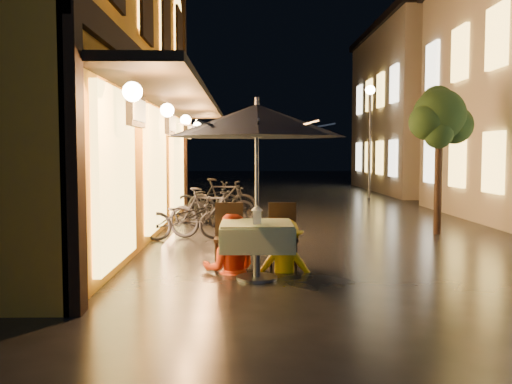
{
  "coord_description": "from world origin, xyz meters",
  "views": [
    {
      "loc": [
        -1.64,
        -7.39,
        1.73
      ],
      "look_at": [
        -1.5,
        0.87,
        1.15
      ],
      "focal_mm": 40.0,
      "sensor_mm": 36.0,
      "label": 1
    }
  ],
  "objects_px": {
    "patio_umbrella": "(257,121)",
    "person_yellow": "(285,221)",
    "person_orange": "(230,215)",
    "table_lantern": "(257,214)",
    "cafe_table": "(257,236)",
    "bicycle_0": "(185,218)"
  },
  "relations": [
    {
      "from": "person_orange",
      "to": "person_yellow",
      "type": "height_order",
      "value": "person_orange"
    },
    {
      "from": "table_lantern",
      "to": "person_yellow",
      "type": "relative_size",
      "value": 0.17
    },
    {
      "from": "person_yellow",
      "to": "cafe_table",
      "type": "bearing_deg",
      "value": 58.87
    },
    {
      "from": "patio_umbrella",
      "to": "table_lantern",
      "type": "height_order",
      "value": "patio_umbrella"
    },
    {
      "from": "person_orange",
      "to": "bicycle_0",
      "type": "bearing_deg",
      "value": -71.91
    },
    {
      "from": "table_lantern",
      "to": "bicycle_0",
      "type": "xyz_separation_m",
      "value": [
        -1.34,
        3.69,
        -0.48
      ]
    },
    {
      "from": "table_lantern",
      "to": "bicycle_0",
      "type": "relative_size",
      "value": 0.15
    },
    {
      "from": "patio_umbrella",
      "to": "person_orange",
      "type": "relative_size",
      "value": 1.49
    },
    {
      "from": "patio_umbrella",
      "to": "person_orange",
      "type": "height_order",
      "value": "patio_umbrella"
    },
    {
      "from": "person_yellow",
      "to": "bicycle_0",
      "type": "xyz_separation_m",
      "value": [
        -1.76,
        3.0,
        -0.3
      ]
    },
    {
      "from": "person_yellow",
      "to": "person_orange",
      "type": "bearing_deg",
      "value": 8.49
    },
    {
      "from": "person_yellow",
      "to": "bicycle_0",
      "type": "bearing_deg",
      "value": -52.09
    },
    {
      "from": "person_orange",
      "to": "bicycle_0",
      "type": "xyz_separation_m",
      "value": [
        -0.96,
        3.01,
        -0.38
      ]
    },
    {
      "from": "patio_umbrella",
      "to": "person_yellow",
      "type": "xyz_separation_m",
      "value": [
        0.42,
        0.52,
        -1.41
      ]
    },
    {
      "from": "patio_umbrella",
      "to": "person_yellow",
      "type": "distance_m",
      "value": 1.56
    },
    {
      "from": "person_yellow",
      "to": "bicycle_0",
      "type": "relative_size",
      "value": 0.88
    },
    {
      "from": "patio_umbrella",
      "to": "person_yellow",
      "type": "height_order",
      "value": "patio_umbrella"
    },
    {
      "from": "person_orange",
      "to": "person_yellow",
      "type": "xyz_separation_m",
      "value": [
        0.8,
        0.01,
        -0.09
      ]
    },
    {
      "from": "cafe_table",
      "to": "patio_umbrella",
      "type": "relative_size",
      "value": 0.4
    },
    {
      "from": "patio_umbrella",
      "to": "bicycle_0",
      "type": "height_order",
      "value": "patio_umbrella"
    },
    {
      "from": "cafe_table",
      "to": "patio_umbrella",
      "type": "xyz_separation_m",
      "value": [
        0.0,
        0.0,
        1.56
      ]
    },
    {
      "from": "table_lantern",
      "to": "person_orange",
      "type": "bearing_deg",
      "value": 119.25
    }
  ]
}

